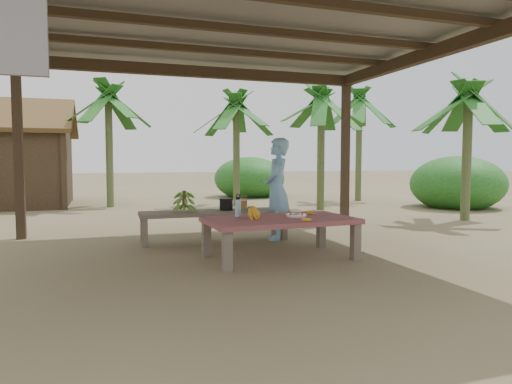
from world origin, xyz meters
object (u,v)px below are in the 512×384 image
object	(u,v)px
work_table	(280,223)
bench	(214,215)
water_flask	(238,207)
woman	(277,189)
ripe_banana_bunch	(249,212)
cooking_pot	(226,205)
plate	(296,215)

from	to	relation	value
work_table	bench	bearing A→B (deg)	105.68
water_flask	woman	bearing A→B (deg)	47.25
work_table	ripe_banana_bunch	xyz separation A→B (m)	(-0.37, 0.08, 0.15)
bench	work_table	bearing A→B (deg)	-69.54
water_flask	bench	bearing A→B (deg)	91.92
water_flask	ripe_banana_bunch	bearing A→B (deg)	-69.63
work_table	woman	xyz separation A→B (m)	(0.44, 1.26, 0.34)
work_table	water_flask	size ratio (longest dim) A/B	6.47
cooking_pot	woman	xyz separation A→B (m)	(0.74, -0.23, 0.24)
water_flask	cooking_pot	bearing A→B (deg)	82.46
cooking_pot	work_table	bearing A→B (deg)	-78.80
bench	woman	size ratio (longest dim) A/B	1.43
cooking_pot	woman	size ratio (longest dim) A/B	0.13
woman	cooking_pot	bearing A→B (deg)	-77.98
work_table	plate	size ratio (longest dim) A/B	7.24
work_table	bench	distance (m)	1.52
water_flask	cooking_pot	size ratio (longest dim) A/B	1.42
bench	ripe_banana_bunch	world-z (taller)	ripe_banana_bunch
cooking_pot	plate	bearing A→B (deg)	-69.87
ripe_banana_bunch	water_flask	world-z (taller)	water_flask
bench	ripe_banana_bunch	xyz separation A→B (m)	(0.12, -1.36, 0.19)
bench	water_flask	world-z (taller)	water_flask
bench	woman	world-z (taller)	woman
bench	cooking_pot	xyz separation A→B (m)	(0.20, 0.05, 0.14)
water_flask	woman	distance (m)	1.33
cooking_pot	woman	distance (m)	0.81
plate	woman	size ratio (longest dim) A/B	0.17
ripe_banana_bunch	water_flask	bearing A→B (deg)	110.37
bench	ripe_banana_bunch	distance (m)	1.37
cooking_pot	water_flask	bearing A→B (deg)	-97.54
water_flask	cooking_pot	xyz separation A→B (m)	(0.16, 1.20, -0.08)
plate	work_table	bearing A→B (deg)	-170.32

